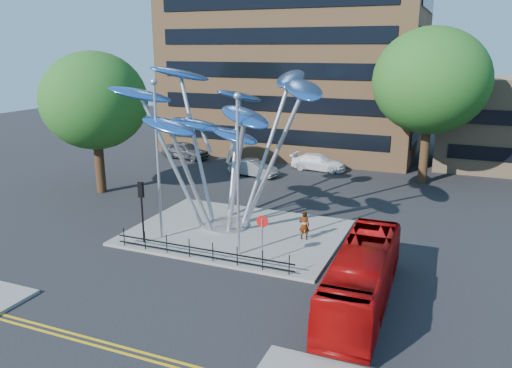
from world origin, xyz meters
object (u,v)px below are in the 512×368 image
at_px(tree_right, 431,81).
at_px(parked_car_mid, 253,168).
at_px(parked_car_right, 318,162).
at_px(red_bus, 362,277).
at_px(traffic_light_island, 141,199).
at_px(no_entry_sign_island, 262,231).
at_px(leaf_sculpture, 223,114).
at_px(street_lamp_right, 238,161).
at_px(tree_left, 94,101).
at_px(parked_car_left, 185,150).
at_px(street_lamp_left, 157,147).
at_px(pedestrian, 304,225).

relative_size(tree_right, parked_car_mid, 2.89).
height_order(tree_right, parked_car_mid, tree_right).
bearing_deg(parked_car_right, red_bus, -157.90).
xyz_separation_m(traffic_light_island, no_entry_sign_island, (7.00, 0.02, -0.80)).
relative_size(leaf_sculpture, street_lamp_right, 1.53).
xyz_separation_m(tree_left, parked_car_right, (13.14, 13.00, -6.09)).
relative_size(street_lamp_right, parked_car_left, 1.72).
bearing_deg(street_lamp_right, no_entry_sign_island, -17.87).
relative_size(no_entry_sign_island, red_bus, 0.27).
relative_size(street_lamp_right, traffic_light_island, 2.42).
bearing_deg(no_entry_sign_island, tree_left, 154.93).
height_order(tree_left, street_lamp_right, tree_left).
bearing_deg(parked_car_mid, leaf_sculpture, -156.22).
bearing_deg(street_lamp_left, pedestrian, 20.53).
bearing_deg(parked_car_right, street_lamp_right, -173.95).
height_order(street_lamp_left, pedestrian, street_lamp_left).
bearing_deg(no_entry_sign_island, red_bus, -21.33).
bearing_deg(traffic_light_island, leaf_sculpture, 54.96).
height_order(tree_right, no_entry_sign_island, tree_right).
xyz_separation_m(tree_right, pedestrian, (-5.00, -15.69, -7.08)).
bearing_deg(tree_right, traffic_light_island, -123.69).
relative_size(tree_left, parked_car_right, 2.13).
distance_m(tree_left, red_bus, 24.01).
bearing_deg(street_lamp_left, street_lamp_right, -5.71).
xyz_separation_m(street_lamp_right, pedestrian, (2.50, 3.31, -4.14)).
bearing_deg(leaf_sculpture, tree_right, 56.69).
bearing_deg(traffic_light_island, tree_right, 56.31).
xyz_separation_m(red_bus, pedestrian, (-4.32, 5.87, -0.32)).
distance_m(street_lamp_right, no_entry_sign_island, 3.64).
xyz_separation_m(street_lamp_left, no_entry_sign_island, (6.50, -0.98, -3.54)).
height_order(tree_left, traffic_light_island, tree_left).
bearing_deg(parked_car_left, street_lamp_right, -135.42).
bearing_deg(parked_car_right, street_lamp_left, 171.59).
bearing_deg(street_lamp_right, tree_left, 154.23).
distance_m(tree_right, pedestrian, 17.93).
xyz_separation_m(tree_right, parked_car_right, (-8.86, 1.00, -7.33)).
distance_m(street_lamp_left, parked_car_mid, 16.02).
distance_m(tree_right, parked_car_left, 23.28).
bearing_deg(parked_car_left, parked_car_mid, -105.43).
bearing_deg(no_entry_sign_island, street_lamp_right, 162.13).
height_order(street_lamp_right, pedestrian, street_lamp_right).
bearing_deg(traffic_light_island, tree_left, 140.19).
xyz_separation_m(tree_left, parked_car_mid, (8.64, 8.80, -6.10)).
bearing_deg(parked_car_mid, red_bus, -136.78).
xyz_separation_m(tree_left, parked_car_left, (-0.13, 12.56, -5.97)).
bearing_deg(no_entry_sign_island, parked_car_right, 97.95).
distance_m(leaf_sculpture, red_bus, 12.59).
distance_m(no_entry_sign_island, parked_car_right, 20.71).
distance_m(street_lamp_left, parked_car_left, 21.83).
bearing_deg(tree_right, pedestrian, -107.67).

